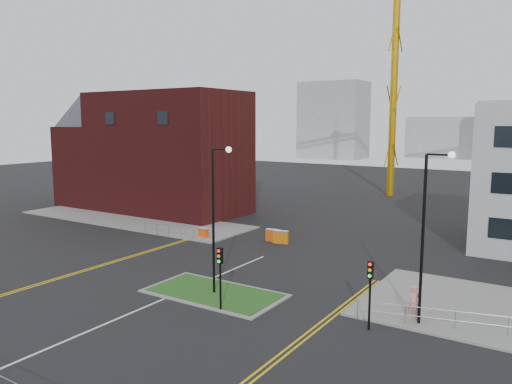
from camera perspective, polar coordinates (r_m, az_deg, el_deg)
ground at (r=27.77m, az=-18.73°, el=-14.88°), size 200.00×200.00×0.00m
pavement_left at (r=56.18m, az=-13.98°, el=-3.04°), size 28.00×8.00×0.12m
island_kerb at (r=31.74m, az=-4.81°, el=-11.45°), size 8.60×4.60×0.08m
grass_island at (r=31.74m, az=-4.81°, el=-11.42°), size 8.00×4.00×0.12m
brick_building at (r=61.61m, az=-12.04°, el=4.35°), size 24.20×10.07×14.24m
streetlamp_island at (r=30.25m, az=-4.60°, el=-1.89°), size 1.46×0.36×9.18m
streetlamp_right_near at (r=26.90m, az=19.03°, el=-3.56°), size 1.46×0.36×9.18m
traffic_light_island at (r=28.28m, az=-4.13°, el=-8.52°), size 0.28×0.33×3.65m
traffic_light_right at (r=26.33m, az=12.91°, el=-9.97°), size 0.28×0.33×3.65m
railing_left at (r=47.03m, az=-9.99°, el=-4.20°), size 6.05×0.05×1.10m
centre_line at (r=28.94m, az=-15.55°, el=-13.78°), size 0.15×30.00×0.01m
yellow_left_a at (r=40.38m, az=-15.62°, el=-7.50°), size 0.12×24.00×0.01m
yellow_left_b at (r=40.17m, az=-15.33°, el=-7.57°), size 0.12×24.00×0.01m
yellow_right_a at (r=26.44m, az=5.91°, el=-15.66°), size 0.12×20.00×0.01m
yellow_right_b at (r=26.32m, az=6.51°, el=-15.79°), size 0.12×20.00×0.01m
skyline_a at (r=148.48m, az=8.84°, el=8.09°), size 18.00×12.00×22.00m
skyline_d at (r=158.30m, az=22.52°, el=5.75°), size 30.00×12.00×12.00m
pedestrian at (r=28.52m, az=17.59°, el=-12.08°), size 0.77×0.56×1.98m
barrier_left at (r=46.22m, az=-6.03°, el=-4.65°), size 1.16×0.60×0.93m
barrier_mid at (r=44.74m, az=1.96°, el=-4.91°), size 1.32×0.49×1.10m
barrier_right at (r=44.03m, az=2.85°, el=-5.09°), size 1.43×0.76×1.15m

